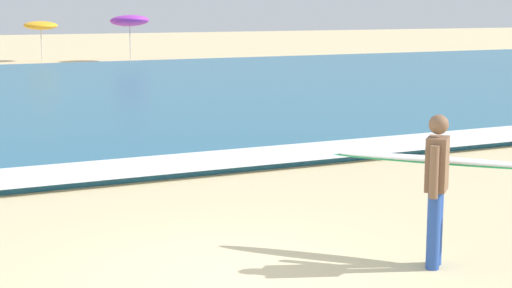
{
  "coord_description": "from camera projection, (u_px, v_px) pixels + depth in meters",
  "views": [
    {
      "loc": [
        -3.58,
        -7.7,
        2.9
      ],
      "look_at": [
        1.14,
        1.86,
        1.1
      ],
      "focal_mm": 57.38,
      "sensor_mm": 36.0,
      "label": 1
    }
  ],
  "objects": [
    {
      "name": "ground_plane",
      "position": [
        237.0,
        277.0,
        8.85
      ],
      "size": [
        160.0,
        160.0,
        0.0
      ],
      "primitive_type": "plane",
      "color": "beige"
    },
    {
      "name": "beach_umbrella_4",
      "position": [
        130.0,
        21.0,
        43.46
      ],
      "size": [
        2.07,
        2.11,
        2.53
      ],
      "color": "beige",
      "rests_on": "ground"
    },
    {
      "name": "surfer_with_board",
      "position": [
        440.0,
        174.0,
        9.26
      ],
      "size": [
        2.0,
        2.1,
        1.73
      ],
      "color": "#284CA3",
      "rests_on": "ground"
    },
    {
      "name": "beach_umbrella_3",
      "position": [
        41.0,
        26.0,
        43.72
      ],
      "size": [
        1.79,
        1.81,
        2.16
      ],
      "color": "beige",
      "rests_on": "ground"
    },
    {
      "name": "surf_foam",
      "position": [
        95.0,
        170.0,
        13.9
      ],
      "size": [
        120.0,
        1.69,
        0.01
      ],
      "primitive_type": "cube",
      "color": "white",
      "rests_on": "sea"
    }
  ]
}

